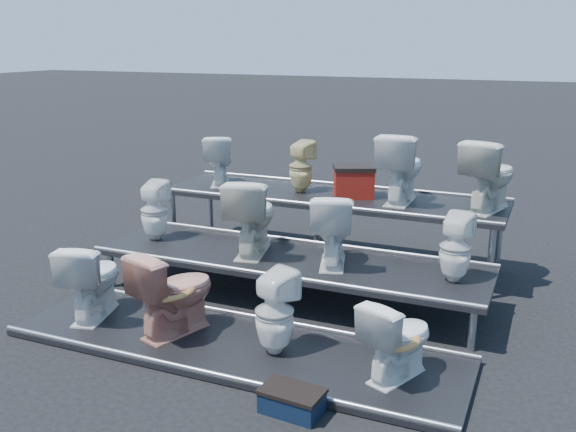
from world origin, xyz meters
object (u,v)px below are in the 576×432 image
at_px(toilet_9, 301,167).
at_px(red_crate, 354,183).
at_px(toilet_10, 401,167).
at_px(toilet_4, 154,210).
at_px(toilet_3, 398,338).
at_px(toilet_11, 489,175).
at_px(toilet_5, 252,215).
at_px(toilet_7, 456,248).
at_px(toilet_0, 92,279).
at_px(toilet_8, 219,160).
at_px(toilet_2, 275,312).
at_px(step_stool, 292,403).
at_px(toilet_6, 332,228).
at_px(toilet_1, 174,291).

bearing_deg(toilet_9, red_crate, -162.45).
distance_m(toilet_9, toilet_10, 1.26).
relative_size(toilet_4, toilet_9, 1.07).
height_order(toilet_10, red_crate, toilet_10).
xyz_separation_m(toilet_3, red_crate, (-1.21, 2.62, 0.63)).
bearing_deg(toilet_11, toilet_5, 46.22).
bearing_deg(toilet_7, toilet_4, 9.37).
bearing_deg(toilet_5, toilet_3, 133.58).
xyz_separation_m(toilet_0, toilet_10, (2.41, 2.60, 0.82)).
relative_size(toilet_10, toilet_11, 1.02).
relative_size(toilet_8, toilet_10, 0.80).
distance_m(toilet_3, toilet_7, 1.38).
bearing_deg(toilet_8, toilet_11, 155.60).
distance_m(toilet_0, toilet_2, 1.96).
relative_size(toilet_7, toilet_11, 0.84).
distance_m(toilet_4, step_stool, 3.35).
height_order(toilet_6, toilet_8, toilet_8).
relative_size(toilet_5, toilet_10, 1.02).
relative_size(toilet_6, red_crate, 1.65).
bearing_deg(toilet_8, step_stool, 101.73).
height_order(toilet_0, toilet_10, toilet_10).
distance_m(toilet_1, toilet_10, 3.09).
relative_size(toilet_6, step_stool, 1.69).
bearing_deg(toilet_9, toilet_0, 81.79).
bearing_deg(toilet_1, toilet_2, -161.63).
relative_size(toilet_2, toilet_9, 1.16).
height_order(toilet_6, toilet_10, toilet_10).
height_order(toilet_4, toilet_9, toilet_9).
xyz_separation_m(toilet_11, red_crate, (-1.57, 0.02, -0.23)).
xyz_separation_m(toilet_2, step_stool, (0.47, -0.73, -0.36)).
relative_size(toilet_3, step_stool, 1.51).
height_order(toilet_5, toilet_8, toilet_8).
relative_size(toilet_3, toilet_8, 1.04).
distance_m(toilet_5, red_crate, 1.51).
relative_size(toilet_6, toilet_11, 0.95).
xyz_separation_m(toilet_3, toilet_9, (-1.89, 2.60, 0.78)).
bearing_deg(toilet_9, toilet_3, 141.67).
xyz_separation_m(toilet_4, toilet_8, (0.14, 1.30, 0.38)).
xyz_separation_m(toilet_0, toilet_6, (2.02, 1.30, 0.39)).
xyz_separation_m(toilet_5, red_crate, (0.72, 1.32, 0.15)).
relative_size(toilet_5, toilet_9, 1.30).
distance_m(toilet_5, toilet_6, 0.92).
xyz_separation_m(toilet_9, toilet_10, (1.25, 0.00, 0.09)).
distance_m(toilet_2, toilet_5, 1.62).
distance_m(toilet_7, toilet_8, 3.54).
relative_size(toilet_1, toilet_6, 1.07).
distance_m(toilet_4, toilet_6, 2.17).
height_order(toilet_11, red_crate, toilet_11).
bearing_deg(toilet_2, toilet_1, 19.92).
distance_m(toilet_6, red_crate, 1.35).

